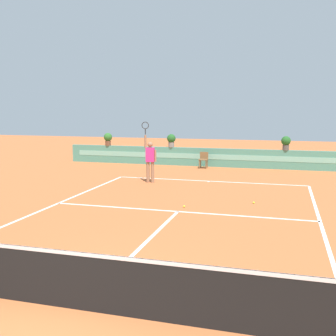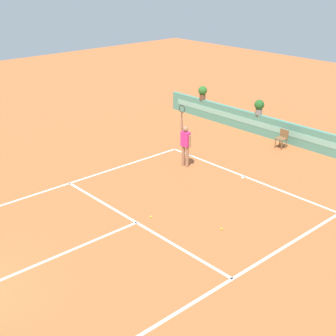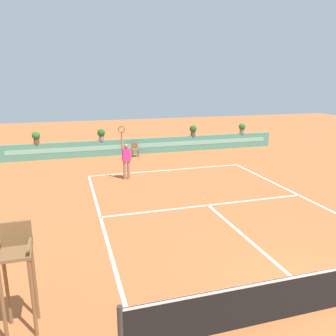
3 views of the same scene
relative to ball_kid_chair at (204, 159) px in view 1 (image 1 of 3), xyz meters
The scene contains 11 objects.
ground_plane 9.72m from the ball_kid_chair, 84.22° to the right, with size 60.00×60.00×0.00m, color #BC6033.
court_lines 9.01m from the ball_kid_chair, 83.75° to the right, with size 8.32×11.94×0.01m.
net 15.69m from the ball_kid_chair, 86.42° to the right, with size 8.92×0.10×1.00m.
back_wall_barrier 1.22m from the ball_kid_chair, 36.74° to the left, with size 18.00×0.21×1.00m.
ball_kid_chair is the anchor object (origin of this frame).
tennis_player 5.01m from the ball_kid_chair, 106.17° to the right, with size 0.62×0.27×2.58m.
tennis_ball_near_baseline 8.76m from the ball_kid_chair, 83.17° to the right, with size 0.07×0.07×0.07m, color #CCE033.
tennis_ball_mid_court 8.18m from the ball_kid_chair, 67.37° to the right, with size 0.07×0.07×0.07m, color #CCE033.
potted_plant_far_left 5.89m from the ball_kid_chair, behind, with size 0.48×0.48×0.72m.
potted_plant_left 2.30m from the ball_kid_chair, 159.59° to the left, with size 0.48×0.48×0.72m.
potted_plant_right 4.31m from the ball_kid_chair, 10.02° to the left, with size 0.48×0.48×0.72m.
Camera 1 is at (3.03, -5.43, 3.14)m, focal length 43.76 mm.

